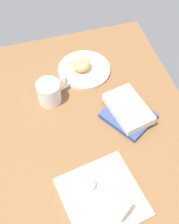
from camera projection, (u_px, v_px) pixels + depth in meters
The scene contains 8 objects.
dining_table at pixel (80, 132), 119.45cm from camera, with size 110.00×90.00×4.00cm, color brown.
round_plate at pixel (84, 70), 135.29cm from camera, with size 22.97×22.97×1.40cm, color silver.
scone_pastry at pixel (81, 64), 132.21cm from camera, with size 8.04×7.62×5.70cm, color #DEB566.
square_plate at pixel (101, 197), 101.32cm from camera, with size 25.20×25.20×1.60cm, color silver.
sauce_cup at pixel (87, 185), 101.55cm from camera, with size 5.32×5.32×2.65cm.
breakfast_wrap at pixel (113, 201), 96.29cm from camera, with size 6.78×6.78×11.46cm, color beige.
book_stack at pixel (128, 112), 119.30cm from camera, with size 24.27×22.52×5.70cm.
coffee_mug at pixel (50, 92), 122.45cm from camera, with size 9.70×13.81×9.62cm.
Camera 1 is at (-61.90, 14.19, 103.54)cm, focal length 49.14 mm.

